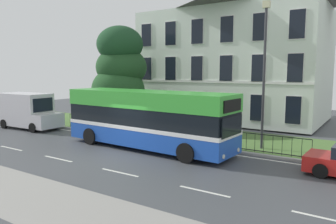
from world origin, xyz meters
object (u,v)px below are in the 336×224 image
object	(u,v)px
georgian_townhouse	(235,51)
white_panel_van	(27,110)
litter_bin	(175,129)
single_decker_bus	(147,118)
evergreen_tree	(120,86)
street_lamp_post	(264,67)

from	to	relation	value
georgian_townhouse	white_panel_van	world-z (taller)	georgian_townhouse
litter_bin	single_decker_bus	bearing A→B (deg)	-92.60
evergreen_tree	litter_bin	xyz separation A→B (m)	(6.53, -2.32, -2.43)
georgian_townhouse	single_decker_bus	size ratio (longest dim) A/B	1.46
street_lamp_post	litter_bin	bearing A→B (deg)	-176.53
white_panel_van	litter_bin	bearing A→B (deg)	8.86
street_lamp_post	white_panel_van	bearing A→B (deg)	-170.96
white_panel_van	street_lamp_post	world-z (taller)	street_lamp_post
single_decker_bus	street_lamp_post	distance (m)	6.84
single_decker_bus	white_panel_van	size ratio (longest dim) A/B	1.95
single_decker_bus	georgian_townhouse	bearing A→B (deg)	94.12
white_panel_van	evergreen_tree	bearing A→B (deg)	40.08
georgian_townhouse	street_lamp_post	bearing A→B (deg)	-60.91
single_decker_bus	white_panel_van	bearing A→B (deg)	-178.67
street_lamp_post	litter_bin	world-z (taller)	street_lamp_post
evergreen_tree	litter_bin	size ratio (longest dim) A/B	7.05
evergreen_tree	street_lamp_post	bearing A→B (deg)	-9.55
georgian_townhouse	litter_bin	xyz separation A→B (m)	(0.43, -10.70, -5.31)
georgian_townhouse	white_panel_van	size ratio (longest dim) A/B	2.84
single_decker_bus	litter_bin	world-z (taller)	single_decker_bus
white_panel_van	single_decker_bus	bearing A→B (deg)	-4.16
litter_bin	street_lamp_post	bearing A→B (deg)	3.47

